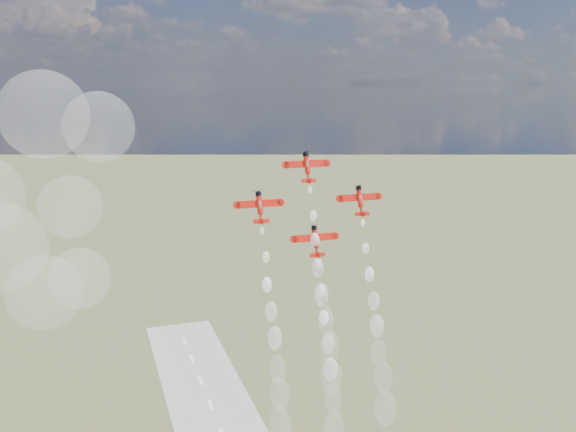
{
  "coord_description": "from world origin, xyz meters",
  "views": [
    {
      "loc": [
        -36.97,
        -129.38,
        113.97
      ],
      "look_at": [
        8.91,
        8.02,
        82.47
      ],
      "focal_mm": 38.0,
      "sensor_mm": 36.0,
      "label": 1
    }
  ],
  "objects_px": {
    "plane_lead": "(307,167)",
    "plane_slot": "(315,240)",
    "plane_right": "(360,200)",
    "plane_left": "(260,207)"
  },
  "relations": [
    {
      "from": "plane_lead",
      "to": "plane_slot",
      "type": "height_order",
      "value": "plane_lead"
    },
    {
      "from": "plane_right",
      "to": "plane_slot",
      "type": "height_order",
      "value": "plane_right"
    },
    {
      "from": "plane_lead",
      "to": "plane_left",
      "type": "relative_size",
      "value": 1.0
    },
    {
      "from": "plane_left",
      "to": "plane_right",
      "type": "xyz_separation_m",
      "value": [
        26.33,
        0.0,
        0.0
      ]
    },
    {
      "from": "plane_left",
      "to": "plane_right",
      "type": "relative_size",
      "value": 1.0
    },
    {
      "from": "plane_right",
      "to": "plane_slot",
      "type": "xyz_separation_m",
      "value": [
        -13.16,
        -3.14,
        -8.66
      ]
    },
    {
      "from": "plane_lead",
      "to": "plane_right",
      "type": "bearing_deg",
      "value": -13.42
    },
    {
      "from": "plane_lead",
      "to": "plane_left",
      "type": "xyz_separation_m",
      "value": [
        -13.16,
        -3.14,
        -8.66
      ]
    },
    {
      "from": "plane_left",
      "to": "plane_right",
      "type": "bearing_deg",
      "value": 0.0
    },
    {
      "from": "plane_left",
      "to": "plane_slot",
      "type": "xyz_separation_m",
      "value": [
        13.16,
        -3.14,
        -8.66
      ]
    }
  ]
}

